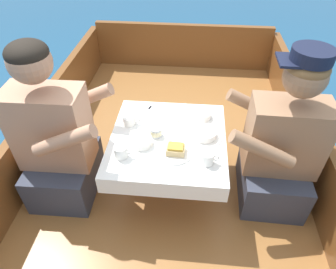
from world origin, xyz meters
name	(u,v)px	position (x,y,z in m)	size (l,w,h in m)	color
ground_plane	(169,200)	(0.00, 0.00, 0.00)	(60.00, 60.00, 0.00)	navy
boat_deck	(169,188)	(0.00, 0.00, 0.14)	(1.87, 3.20, 0.27)	brown
gunwale_port	(31,146)	(-0.91, 0.00, 0.46)	(0.06, 3.20, 0.39)	brown
gunwale_starboard	(317,165)	(0.91, 0.00, 0.46)	(0.06, 3.20, 0.39)	brown
bow_coaming	(183,46)	(0.00, 1.57, 0.49)	(1.75, 0.06, 0.44)	brown
cockpit_table	(168,144)	(0.00, -0.09, 0.64)	(0.65, 0.68, 0.42)	#B2B2B7
person_port	(56,141)	(-0.62, -0.16, 0.67)	(0.53, 0.45, 0.99)	#333847
person_starboard	(280,148)	(0.62, -0.09, 0.66)	(0.53, 0.45, 0.97)	#333847
plate_sandwich	(175,153)	(0.05, -0.22, 0.70)	(0.17, 0.17, 0.01)	white
plate_bread	(167,114)	(-0.02, 0.13, 0.70)	(0.20, 0.20, 0.01)	white
sandwich	(176,149)	(0.05, -0.22, 0.72)	(0.10, 0.08, 0.05)	tan
bowl_port_near	(204,133)	(0.20, -0.06, 0.71)	(0.14, 0.14, 0.04)	white
bowl_starboard_near	(201,114)	(0.18, 0.12, 0.71)	(0.12, 0.12, 0.04)	white
bowl_center_far	(142,141)	(-0.13, -0.16, 0.71)	(0.11, 0.11, 0.04)	white
coffee_cup_port	(208,158)	(0.22, -0.27, 0.73)	(0.09, 0.07, 0.07)	white
coffee_cup_starboard	(129,120)	(-0.24, 0.01, 0.72)	(0.10, 0.07, 0.05)	white
coffee_cup_center	(121,152)	(-0.23, -0.26, 0.73)	(0.10, 0.07, 0.07)	white
tin_can	(156,132)	(-0.07, -0.08, 0.72)	(0.07, 0.07, 0.05)	silver
utensil_knife_port	(219,143)	(0.28, -0.12, 0.69)	(0.08, 0.16, 0.00)	silver
utensil_knife_starboard	(167,169)	(0.02, -0.33, 0.69)	(0.06, 0.17, 0.00)	silver
utensil_fork_port	(146,112)	(-0.15, 0.13, 0.69)	(0.07, 0.17, 0.00)	silver
utensil_spoon_port	(187,109)	(0.10, 0.19, 0.69)	(0.07, 0.17, 0.01)	silver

